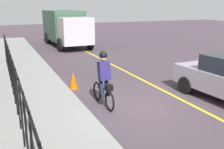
% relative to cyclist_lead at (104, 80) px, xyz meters
% --- Properties ---
extents(ground_plane, '(80.00, 80.00, 0.00)m').
position_rel_cyclist_lead_xyz_m(ground_plane, '(-0.51, -1.12, -0.91)').
color(ground_plane, '#42373F').
extents(lane_line_centre, '(36.00, 0.12, 0.01)m').
position_rel_cyclist_lead_xyz_m(lane_line_centre, '(-0.51, -2.72, -0.91)').
color(lane_line_centre, yellow).
rests_on(lane_line_centre, ground).
extents(sidewalk, '(40.00, 3.20, 0.15)m').
position_rel_cyclist_lead_xyz_m(sidewalk, '(-0.51, 2.28, -0.84)').
color(sidewalk, gray).
rests_on(sidewalk, ground).
extents(iron_fence, '(14.41, 0.04, 1.60)m').
position_rel_cyclist_lead_xyz_m(iron_fence, '(0.49, 2.68, 0.31)').
color(iron_fence, black).
rests_on(iron_fence, sidewalk).
extents(cyclist_lead, '(1.71, 0.37, 1.83)m').
position_rel_cyclist_lead_xyz_m(cyclist_lead, '(0.00, 0.00, 0.00)').
color(cyclist_lead, black).
rests_on(cyclist_lead, ground).
extents(box_truck_background, '(6.77, 2.68, 2.78)m').
position_rel_cyclist_lead_xyz_m(box_truck_background, '(13.45, -2.09, 0.64)').
color(box_truck_background, '#32523F').
rests_on(box_truck_background, ground).
extents(traffic_cone_near, '(0.36, 0.36, 0.67)m').
position_rel_cyclist_lead_xyz_m(traffic_cone_near, '(2.19, 0.43, -0.58)').
color(traffic_cone_near, '#EB5302').
rests_on(traffic_cone_near, ground).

